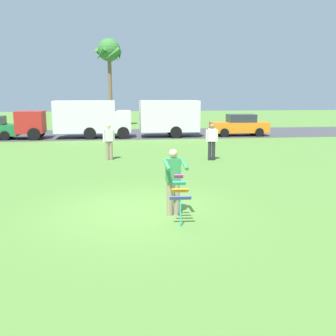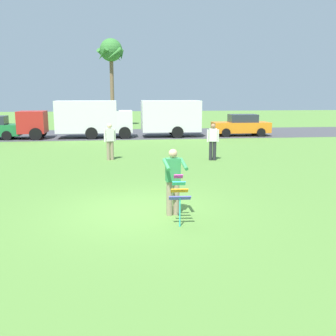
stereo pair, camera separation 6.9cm
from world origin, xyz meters
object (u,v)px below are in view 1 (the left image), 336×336
Objects in this scene: kite_held at (180,192)px; person_walker_near at (212,141)px; palm_tree_right_near at (109,54)px; person_walker_far at (109,140)px; parked_truck_white_box at (158,118)px; parked_car_orange at (239,125)px; person_kite_flyer at (173,179)px; parked_truck_red_cab at (73,118)px.

person_walker_near reaches higher than kite_held.
palm_tree_right_near is 20.14m from person_walker_far.
parked_truck_white_box reaches higher than person_walker_near.
person_walker_far reaches higher than parked_car_orange.
person_kite_flyer is at bearing 93.88° from kite_held.
palm_tree_right_near is 21.40m from person_walker_near.
person_kite_flyer is at bearing -86.06° from palm_tree_right_near.
parked_truck_white_box reaches higher than parked_car_orange.
person_walker_near is (4.94, -19.98, -5.84)m from palm_tree_right_near.
parked_truck_white_box is at bearing 70.58° from person_walker_far.
palm_tree_right_near is at bearing 93.94° from person_kite_flyer.
person_walker_near is at bearing 69.37° from person_kite_flyer.
kite_held is 0.68× the size of person_walker_near.
palm_tree_right_near reaches higher than parked_truck_white_box.
parked_truck_red_cab is at bearing 103.70° from person_kite_flyer.
parked_truck_red_cab is 12.15m from parked_car_orange.
palm_tree_right_near is (-1.93, 27.99, 5.82)m from person_kite_flyer.
palm_tree_right_near is at bearing 90.42° from person_walker_far.
parked_truck_red_cab reaches higher than person_kite_flyer.
parked_car_orange is at bearing -0.01° from parked_truck_white_box.
person_kite_flyer is 0.21× the size of palm_tree_right_near.
person_walker_far is (-1.79, 8.72, -0.02)m from person_kite_flyer.
parked_truck_white_box is (6.00, 0.00, 0.00)m from parked_truck_red_cab.
person_walker_near is at bearing 71.24° from kite_held.
kite_held is at bearing -76.66° from parked_truck_red_cab.
person_walker_far is at bearing 101.01° from kite_held.
person_kite_flyer is at bearing -110.63° from person_walker_near.
person_walker_far reaches higher than kite_held.
parked_truck_white_box is 0.82× the size of palm_tree_right_near.
palm_tree_right_near reaches higher than kite_held.
person_walker_near is at bearing -114.65° from parked_car_orange.
kite_held is 0.17× the size of parked_truck_red_cab.
parked_truck_red_cab is 11.44m from palm_tree_right_near.
person_walker_near is (3.02, 8.01, -0.02)m from person_kite_flyer.
person_kite_flyer is 1.00× the size of person_walker_far.
palm_tree_right_near is (-9.62, 9.78, 6.00)m from parked_car_orange.
parked_truck_red_cab is 6.00m from parked_truck_white_box.
parked_truck_red_cab is (-4.44, 18.21, 0.46)m from person_kite_flyer.
parked_truck_red_cab is 9.87m from person_walker_far.
parked_car_orange is (7.69, 18.21, -0.18)m from person_kite_flyer.
parked_truck_white_box is (1.56, 18.21, 0.46)m from person_kite_flyer.
person_kite_flyer is at bearing -94.89° from parked_truck_white_box.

